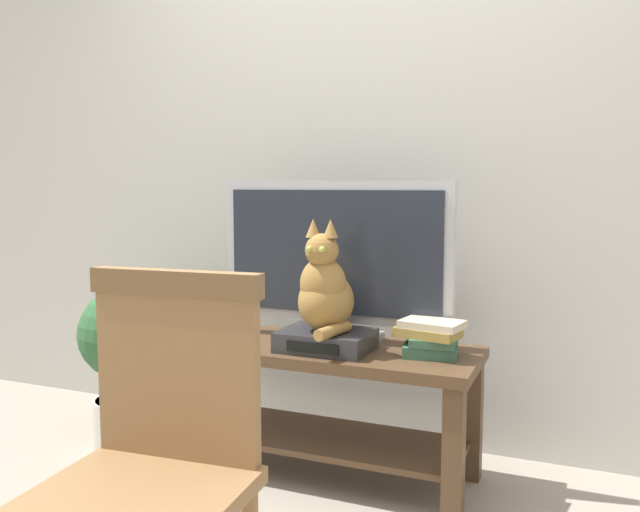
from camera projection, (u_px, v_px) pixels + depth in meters
back_wall at (384, 132)px, 2.98m from camera, size 7.00×0.12×2.80m
tv_stand at (325, 385)px, 2.65m from camera, size 1.21×0.48×0.53m
tv at (335, 258)px, 2.69m from camera, size 0.97×0.20×0.65m
media_box at (326, 340)px, 2.56m from camera, size 0.35×0.27×0.08m
cat at (325, 290)px, 2.52m from camera, size 0.21×0.31×0.43m
wooden_chair at (152, 451)px, 1.51m from camera, size 0.48×0.48×0.96m
book_stack at (431, 338)px, 2.46m from camera, size 0.26×0.20×0.13m
potted_plant at (126, 356)px, 2.89m from camera, size 0.40×0.40×0.72m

